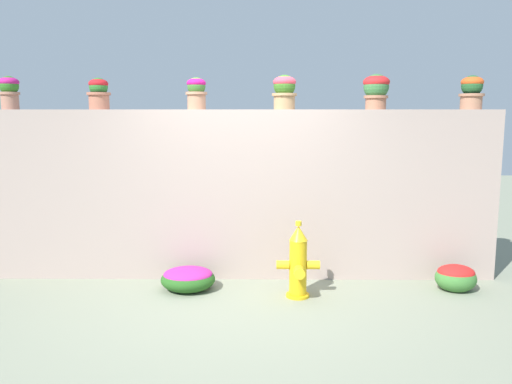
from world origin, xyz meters
name	(u,v)px	position (x,y,z in m)	size (l,w,h in m)	color
ground_plane	(236,311)	(0.00, 0.00, 0.00)	(24.00, 24.00, 0.00)	gray
stone_wall	(240,194)	(0.00, 1.17, 1.01)	(6.09, 0.34, 2.02)	#A89289
potted_plant_0	(9,90)	(-2.71, 1.17, 2.25)	(0.23, 0.23, 0.39)	#AA725D
potted_plant_1	(99,92)	(-1.65, 1.15, 2.22)	(0.28, 0.28, 0.37)	#B46850
potted_plant_2	(196,91)	(-0.50, 1.15, 2.23)	(0.25, 0.25, 0.37)	#B0775A
potted_plant_3	(284,90)	(0.53, 1.14, 2.25)	(0.29, 0.29, 0.40)	tan
potted_plant_4	(376,89)	(1.60, 1.19, 2.26)	(0.31, 0.31, 0.41)	#AA6C50
potted_plant_5	(472,90)	(2.73, 1.20, 2.24)	(0.29, 0.29, 0.40)	#AF7658
fire_hydrant	(298,264)	(0.66, 0.41, 0.37)	(0.47, 0.38, 0.84)	gold
flower_bush_left	(456,277)	(2.45, 0.65, 0.16)	(0.46, 0.41, 0.30)	#3C7633
flower_bush_right	(188,278)	(-0.57, 0.63, 0.14)	(0.61, 0.55, 0.27)	#25591D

